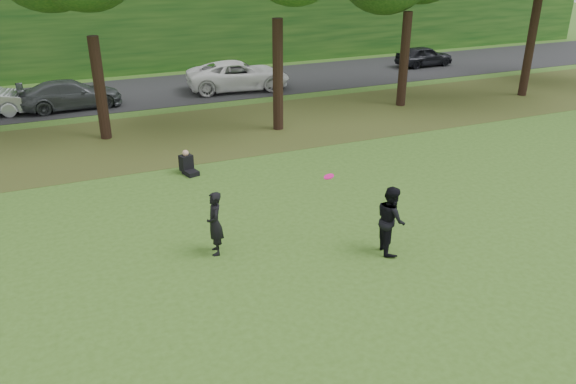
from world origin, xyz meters
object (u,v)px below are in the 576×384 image
Objects in this scene: frisbee at (329,176)px; seated_person at (187,165)px; player_right at (391,220)px; player_left at (215,223)px.

frisbee is 0.42× the size of seated_person.
player_right is at bearing -38.96° from frisbee.
player_right is at bearing -79.99° from seated_person.
player_right is at bearing 78.18° from player_left.
player_right reaches higher than seated_person.
player_right is 8.20m from seated_person.
player_left is 4.96× the size of frisbee.
frisbee is at bearing 87.89° from player_left.
player_left is 5.76m from seated_person.
player_left is 2.07× the size of seated_person.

